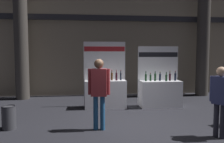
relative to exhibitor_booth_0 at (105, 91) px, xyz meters
name	(u,v)px	position (x,y,z in m)	size (l,w,h in m)	color
ground_plane	(136,127)	(0.66, -2.36, -0.62)	(24.00, 24.00, 0.00)	black
hall_colonnade	(115,27)	(0.66, 2.59, 2.66)	(11.79, 1.17, 6.66)	gray
exhibitor_booth_0	(105,91)	(0.00, 0.00, 0.00)	(1.58, 0.66, 2.44)	white
exhibitor_booth_1	(160,91)	(2.05, -0.10, -0.03)	(1.57, 0.66, 2.27)	white
trash_bin	(9,117)	(-2.71, -2.12, -0.31)	(0.36, 0.36, 0.62)	#38383D
visitor_0	(99,88)	(-0.35, -2.43, 0.49)	(0.57, 0.26, 1.85)	navy
visitor_5	(220,96)	(2.44, -3.29, 0.38)	(0.40, 0.41, 1.68)	#23232D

